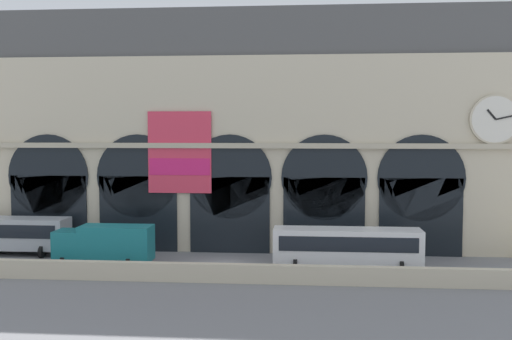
% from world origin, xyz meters
% --- Properties ---
extents(ground_plane, '(200.00, 200.00, 0.00)m').
position_xyz_m(ground_plane, '(0.00, 0.00, 0.00)').
color(ground_plane, slate).
extents(quay_parapet_wall, '(90.00, 0.70, 1.29)m').
position_xyz_m(quay_parapet_wall, '(0.00, -5.06, 0.65)').
color(quay_parapet_wall, beige).
rests_on(quay_parapet_wall, ground).
extents(station_building, '(49.36, 5.73, 20.86)m').
position_xyz_m(station_building, '(0.02, 7.66, 10.15)').
color(station_building, beige).
rests_on(station_building, ground).
extents(bus_west, '(11.00, 3.25, 3.10)m').
position_xyz_m(bus_west, '(-18.93, 2.63, 1.78)').
color(bus_west, '#ADB2B7').
rests_on(bus_west, ground).
extents(box_truck_midwest, '(7.50, 2.91, 3.12)m').
position_xyz_m(box_truck_midwest, '(-8.96, -0.75, 1.70)').
color(box_truck_midwest, '#19727A').
rests_on(box_truck_midwest, ground).
extents(bus_mideast, '(11.00, 3.25, 3.10)m').
position_xyz_m(bus_mideast, '(9.57, -0.53, 1.78)').
color(bus_mideast, white).
rests_on(bus_mideast, ground).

